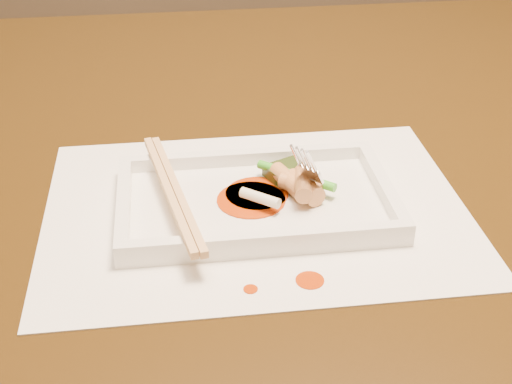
{
  "coord_description": "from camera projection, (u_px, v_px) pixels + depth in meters",
  "views": [
    {
      "loc": [
        -0.15,
        -0.74,
        1.12
      ],
      "look_at": [
        -0.08,
        -0.17,
        0.77
      ],
      "focal_mm": 50.0,
      "sensor_mm": 36.0,
      "label": 1
    }
  ],
  "objects": [
    {
      "name": "chopstick_b",
      "position": [
        177.0,
        191.0,
        0.66
      ],
      "size": [
        0.04,
        0.21,
        0.01
      ],
      "primitive_type": "cube",
      "rotation": [
        0.0,
        0.0,
        0.18
      ],
      "color": "tan",
      "rests_on": "plate_rim_near"
    },
    {
      "name": "fork",
      "position": [
        328.0,
        118.0,
        0.66
      ],
      "size": [
        0.09,
        0.1,
        0.14
      ],
      "primitive_type": null,
      "color": "silver",
      "rests_on": "plate_base"
    },
    {
      "name": "plate_rim_right",
      "position": [
        383.0,
        186.0,
        0.69
      ],
      "size": [
        0.01,
        0.14,
        0.01
      ],
      "primitive_type": "cube",
      "color": "white",
      "rests_on": "plate_base"
    },
    {
      "name": "sauce_splatter_a",
      "position": [
        310.0,
        280.0,
        0.59
      ],
      "size": [
        0.02,
        0.02,
        0.0
      ],
      "primitive_type": "cylinder",
      "color": "#B53505",
      "rests_on": "placemat"
    },
    {
      "name": "plate_rim_left",
      "position": [
        124.0,
        204.0,
        0.66
      ],
      "size": [
        0.01,
        0.14,
        0.01
      ],
      "primitive_type": "cube",
      "color": "white",
      "rests_on": "plate_base"
    },
    {
      "name": "placemat",
      "position": [
        256.0,
        209.0,
        0.68
      ],
      "size": [
        0.4,
        0.3,
        0.0
      ],
      "primitive_type": "cube",
      "color": "white",
      "rests_on": "table"
    },
    {
      "name": "veg_piece",
      "position": [
        286.0,
        171.0,
        0.71
      ],
      "size": [
        0.05,
        0.04,
        0.01
      ],
      "primitive_type": "cube",
      "rotation": [
        0.0,
        0.0,
        0.44
      ],
      "color": "black",
      "rests_on": "plate_base"
    },
    {
      "name": "plate_base",
      "position": [
        256.0,
        204.0,
        0.68
      ],
      "size": [
        0.26,
        0.16,
        0.01
      ],
      "primitive_type": "cube",
      "color": "white",
      "rests_on": "placemat"
    },
    {
      "name": "rice_cake_0",
      "position": [
        301.0,
        185.0,
        0.68
      ],
      "size": [
        0.04,
        0.04,
        0.02
      ],
      "primitive_type": "cylinder",
      "rotation": [
        1.57,
        0.0,
        0.98
      ],
      "color": "tan",
      "rests_on": "plate_base"
    },
    {
      "name": "sauce_blob_0",
      "position": [
        251.0,
        200.0,
        0.68
      ],
      "size": [
        0.07,
        0.07,
        0.0
      ],
      "primitive_type": "cylinder",
      "color": "#B53505",
      "rests_on": "plate_base"
    },
    {
      "name": "rice_cake_1",
      "position": [
        304.0,
        188.0,
        0.68
      ],
      "size": [
        0.04,
        0.05,
        0.02
      ],
      "primitive_type": "cylinder",
      "rotation": [
        1.57,
        0.0,
        0.41
      ],
      "color": "tan",
      "rests_on": "plate_base"
    },
    {
      "name": "plate_rim_near",
      "position": [
        267.0,
        240.0,
        0.61
      ],
      "size": [
        0.26,
        0.01,
        0.01
      ],
      "primitive_type": "cube",
      "color": "white",
      "rests_on": "plate_base"
    },
    {
      "name": "table",
      "position": [
        303.0,
        198.0,
        0.89
      ],
      "size": [
        1.4,
        0.9,
        0.75
      ],
      "color": "black",
      "rests_on": "ground"
    },
    {
      "name": "scallion_green",
      "position": [
        296.0,
        176.0,
        0.69
      ],
      "size": [
        0.07,
        0.06,
        0.01
      ],
      "primitive_type": "cylinder",
      "rotation": [
        1.57,
        0.0,
        0.87
      ],
      "color": "#2B9D19",
      "rests_on": "plate_base"
    },
    {
      "name": "scallion_white",
      "position": [
        260.0,
        198.0,
        0.66
      ],
      "size": [
        0.04,
        0.03,
        0.01
      ],
      "primitive_type": "cylinder",
      "rotation": [
        1.57,
        0.0,
        0.89
      ],
      "color": "#EAEACC",
      "rests_on": "plate_base"
    },
    {
      "name": "chopstick_a",
      "position": [
        168.0,
        191.0,
        0.66
      ],
      "size": [
        0.04,
        0.21,
        0.01
      ],
      "primitive_type": "cube",
      "rotation": [
        0.0,
        0.0,
        0.18
      ],
      "color": "tan",
      "rests_on": "plate_rim_near"
    },
    {
      "name": "sauce_splatter_b",
      "position": [
        251.0,
        289.0,
        0.58
      ],
      "size": [
        0.01,
        0.01,
        0.0
      ],
      "primitive_type": "cylinder",
      "color": "#B53505",
      "rests_on": "placemat"
    },
    {
      "name": "sauce_blob_1",
      "position": [
        257.0,
        193.0,
        0.69
      ],
      "size": [
        0.06,
        0.06,
        0.0
      ],
      "primitive_type": "cylinder",
      "color": "#B53505",
      "rests_on": "plate_base"
    },
    {
      "name": "plate_rim_far",
      "position": [
        247.0,
        157.0,
        0.74
      ],
      "size": [
        0.26,
        0.01,
        0.01
      ],
      "primitive_type": "cube",
      "color": "white",
      "rests_on": "plate_base"
    },
    {
      "name": "rice_cake_3",
      "position": [
        289.0,
        181.0,
        0.69
      ],
      "size": [
        0.03,
        0.05,
        0.02
      ],
      "primitive_type": "cylinder",
      "rotation": [
        1.57,
        0.0,
        0.37
      ],
      "color": "tan",
      "rests_on": "plate_base"
    },
    {
      "name": "rice_cake_2",
      "position": [
        303.0,
        184.0,
        0.67
      ],
      "size": [
        0.02,
        0.05,
        0.02
      ],
      "primitive_type": "cylinder",
      "rotation": [
        1.57,
        0.0,
        2.99
      ],
      "color": "tan",
      "rests_on": "plate_base"
    }
  ]
}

